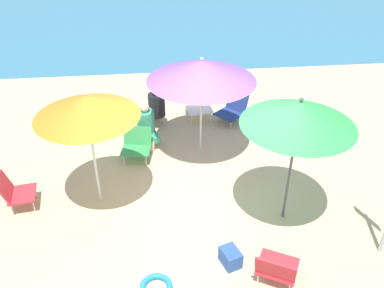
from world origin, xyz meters
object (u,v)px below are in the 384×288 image
swim_ring (156,287)px  beach_bag (230,257)px  beach_chair_b (14,191)px  person_b (156,105)px  person_a (146,125)px  beach_chair_a (276,268)px  beach_chair_d (233,108)px  umbrella_green (299,114)px  umbrella_purple (202,70)px  beach_chair_c (137,144)px  umbrella_orange (86,106)px  beach_chair_e (198,104)px

swim_ring → beach_bag: beach_bag is taller
beach_chair_b → person_b: (2.35, 2.43, 0.16)m
person_a → beach_chair_a: bearing=8.0°
beach_chair_d → person_a: size_ratio=0.89×
umbrella_green → beach_chair_a: size_ratio=2.86×
umbrella_purple → umbrella_green: bearing=-62.4°
beach_chair_c → umbrella_orange: bearing=-16.5°
swim_ring → beach_chair_b: bearing=139.8°
person_a → person_b: 0.75m
person_a → beach_bag: 3.44m
beach_chair_a → beach_chair_b: bearing=90.9°
beach_chair_b → person_a: size_ratio=0.70×
umbrella_orange → beach_chair_e: umbrella_orange is taller
beach_chair_e → person_b: (-0.93, -0.27, 0.15)m
umbrella_purple → beach_bag: size_ratio=6.56×
umbrella_orange → beach_bag: (1.91, -1.55, -1.65)m
beach_chair_d → swim_ring: (-1.84, -4.33, -0.26)m
beach_chair_c → swim_ring: bearing=15.0°
person_b → umbrella_orange: bearing=147.9°
umbrella_orange → person_b: size_ratio=2.06×
beach_chair_c → person_b: person_b is taller
umbrella_green → beach_chair_b: 4.56m
beach_chair_e → umbrella_green: bearing=9.2°
beach_chair_e → beach_bag: 4.23m
umbrella_purple → beach_chair_a: size_ratio=2.70×
beach_chair_a → beach_chair_e: beach_chair_e is taller
umbrella_purple → beach_chair_e: 1.89m
beach_chair_e → beach_bag: beach_chair_e is taller
umbrella_purple → beach_chair_e: bearing=85.4°
person_a → umbrella_green: bearing=25.3°
umbrella_orange → umbrella_green: size_ratio=0.95×
beach_chair_a → person_b: size_ratio=0.76×
umbrella_orange → beach_chair_b: bearing=-179.0°
beach_chair_b → beach_chair_d: 4.73m
person_a → person_b: (0.22, 0.72, 0.06)m
beach_chair_b → person_a: person_a is taller
umbrella_green → beach_bag: (-1.01, -0.85, -1.74)m
beach_chair_e → beach_chair_a: bearing=-0.9°
person_b → beach_bag: bearing=-176.5°
beach_chair_c → person_a: bearing=168.4°
beach_chair_a → person_b: bearing=45.8°
umbrella_orange → person_a: umbrella_orange is taller
beach_chair_a → beach_chair_d: (0.28, 4.40, 0.00)m
beach_chair_a → person_b: 4.57m
umbrella_orange → beach_chair_a: size_ratio=2.73×
umbrella_purple → beach_chair_e: umbrella_purple is taller
beach_chair_a → beach_chair_c: bearing=57.9°
beach_chair_d → person_b: size_ratio=0.82×
beach_chair_c → beach_chair_e: (1.34, 1.47, 0.03)m
umbrella_purple → beach_chair_c: size_ratio=3.24×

